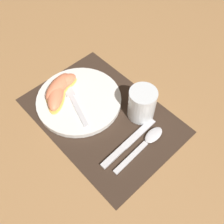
% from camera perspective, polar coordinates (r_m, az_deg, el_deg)
% --- Properties ---
extents(ground_plane, '(3.00, 3.00, 0.00)m').
position_cam_1_polar(ground_plane, '(0.78, -2.16, -0.79)').
color(ground_plane, '#A37547').
extents(placemat, '(0.45, 0.31, 0.00)m').
position_cam_1_polar(placemat, '(0.77, -2.17, -0.71)').
color(placemat, '#38281E').
rests_on(placemat, ground_plane).
extents(plate, '(0.26, 0.26, 0.02)m').
position_cam_1_polar(plate, '(0.80, -7.20, 2.60)').
color(plate, white).
rests_on(plate, placemat).
extents(juice_glass, '(0.08, 0.08, 0.10)m').
position_cam_1_polar(juice_glass, '(0.74, 6.48, 1.50)').
color(juice_glass, silver).
rests_on(juice_glass, placemat).
extents(knife, '(0.03, 0.21, 0.01)m').
position_cam_1_polar(knife, '(0.72, 3.46, -6.84)').
color(knife, silver).
rests_on(knife, placemat).
extents(spoon, '(0.04, 0.19, 0.01)m').
position_cam_1_polar(spoon, '(0.73, 7.79, -6.21)').
color(spoon, silver).
rests_on(spoon, placemat).
extents(fork, '(0.19, 0.08, 0.00)m').
position_cam_1_polar(fork, '(0.79, -8.63, 3.01)').
color(fork, silver).
rests_on(fork, plate).
extents(citrus_wedge_0, '(0.05, 0.10, 0.04)m').
position_cam_1_polar(citrus_wedge_0, '(0.82, -10.67, 6.26)').
color(citrus_wedge_0, '#F7C656').
rests_on(citrus_wedge_0, plate).
extents(citrus_wedge_1, '(0.09, 0.13, 0.04)m').
position_cam_1_polar(citrus_wedge_1, '(0.81, -11.63, 5.31)').
color(citrus_wedge_1, '#F7C656').
rests_on(citrus_wedge_1, plate).
extents(citrus_wedge_2, '(0.13, 0.13, 0.04)m').
position_cam_1_polar(citrus_wedge_2, '(0.80, -12.10, 3.79)').
color(citrus_wedge_2, '#F7C656').
rests_on(citrus_wedge_2, plate).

